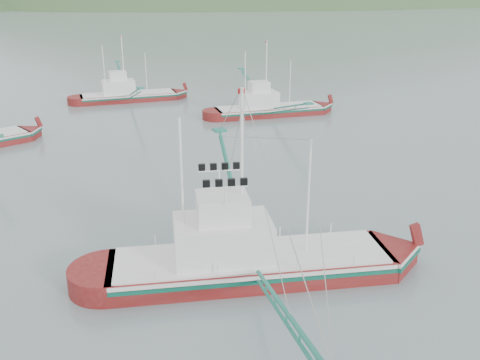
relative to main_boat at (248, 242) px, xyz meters
name	(u,v)px	position (x,y,z in m)	size (l,w,h in m)	color
ground	(280,263)	(2.38, 0.67, -2.17)	(1200.00, 1200.00, 0.00)	slate
main_boat	(248,242)	(0.00, 0.00, 0.00)	(16.35, 28.12, 11.59)	maroon
bg_boat_right	(268,104)	(18.14, 34.54, -0.67)	(13.74, 24.17, 9.83)	maroon
bg_boat_far	(127,92)	(3.89, 50.01, -0.85)	(13.29, 23.63, 9.58)	maroon
headland_right	(297,0)	(242.38, 430.67, -2.17)	(684.00, 432.00, 306.00)	#35532A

